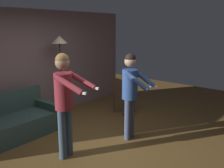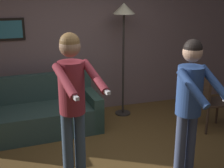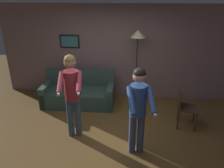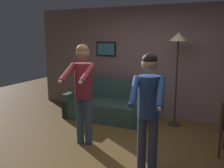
{
  "view_description": "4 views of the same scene",
  "coord_description": "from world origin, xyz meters",
  "px_view_note": "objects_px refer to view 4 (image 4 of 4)",
  "views": [
    {
      "loc": [
        -3.01,
        -3.06,
        2.18
      ],
      "look_at": [
        0.31,
        -0.17,
        1.18
      ],
      "focal_mm": 40.0,
      "sensor_mm": 36.0,
      "label": 1
    },
    {
      "loc": [
        -1.16,
        -3.2,
        2.26
      ],
      "look_at": [
        -0.15,
        -0.08,
        1.22
      ],
      "focal_mm": 50.0,
      "sensor_mm": 36.0,
      "label": 2
    },
    {
      "loc": [
        0.7,
        -3.67,
        2.86
      ],
      "look_at": [
        0.25,
        -0.02,
        1.3
      ],
      "focal_mm": 35.0,
      "sensor_mm": 36.0,
      "label": 3
    },
    {
      "loc": [
        1.78,
        -3.44,
        1.94
      ],
      "look_at": [
        0.12,
        -0.12,
        1.2
      ],
      "focal_mm": 40.0,
      "sensor_mm": 36.0,
      "label": 4
    }
  ],
  "objects_px": {
    "torchiere_lamp": "(178,46)",
    "person_standing_right": "(148,102)",
    "person_standing_left": "(83,84)",
    "couch": "(107,106)"
  },
  "relations": [
    {
      "from": "couch",
      "to": "person_standing_left",
      "type": "xyz_separation_m",
      "value": [
        0.29,
        -1.44,
        0.82
      ]
    },
    {
      "from": "person_standing_left",
      "to": "person_standing_right",
      "type": "bearing_deg",
      "value": -15.71
    },
    {
      "from": "torchiere_lamp",
      "to": "person_standing_right",
      "type": "bearing_deg",
      "value": -88.01
    },
    {
      "from": "torchiere_lamp",
      "to": "person_standing_left",
      "type": "distance_m",
      "value": 2.19
    },
    {
      "from": "couch",
      "to": "torchiere_lamp",
      "type": "relative_size",
      "value": 0.97
    },
    {
      "from": "couch",
      "to": "torchiere_lamp",
      "type": "height_order",
      "value": "torchiere_lamp"
    },
    {
      "from": "couch",
      "to": "torchiere_lamp",
      "type": "xyz_separation_m",
      "value": [
        1.52,
        0.26,
        1.43
      ]
    },
    {
      "from": "torchiere_lamp",
      "to": "person_standing_right",
      "type": "height_order",
      "value": "torchiere_lamp"
    },
    {
      "from": "torchiere_lamp",
      "to": "person_standing_right",
      "type": "relative_size",
      "value": 1.17
    },
    {
      "from": "couch",
      "to": "person_standing_right",
      "type": "xyz_separation_m",
      "value": [
        1.6,
        -1.81,
        0.75
      ]
    }
  ]
}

